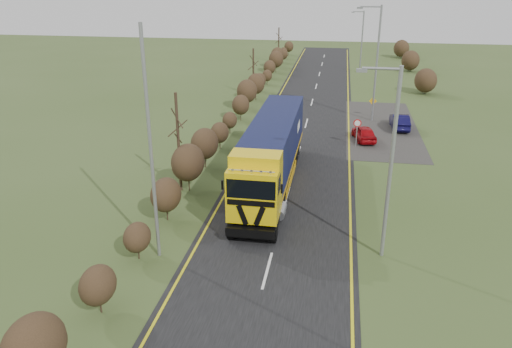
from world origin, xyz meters
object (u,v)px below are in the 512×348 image
at_px(car_red_hatchback, 364,133).
at_px(streetlight_near, 389,158).
at_px(speed_sign, 357,128).
at_px(car_blue_sedan, 400,122).
at_px(lorry, 272,150).

xyz_separation_m(car_red_hatchback, streetlight_near, (0.16, -17.69, 4.27)).
bearing_deg(speed_sign, car_blue_sedan, 55.42).
bearing_deg(car_red_hatchback, speed_sign, 56.54).
xyz_separation_m(car_red_hatchback, car_blue_sedan, (3.10, 3.82, 0.04)).
xyz_separation_m(car_blue_sedan, streetlight_near, (-2.94, -21.51, 4.23)).
distance_m(lorry, car_blue_sedan, 16.98).
bearing_deg(lorry, speed_sign, 59.23).
bearing_deg(streetlight_near, speed_sign, 92.85).
height_order(lorry, speed_sign, lorry).
relative_size(lorry, speed_sign, 7.03).
height_order(streetlight_near, speed_sign, streetlight_near).
relative_size(car_blue_sedan, streetlight_near, 0.44).
distance_m(lorry, streetlight_near, 9.82).
bearing_deg(car_blue_sedan, lorry, 55.96).
bearing_deg(lorry, car_blue_sedan, 57.89).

